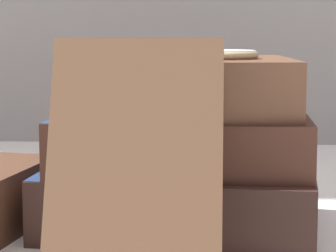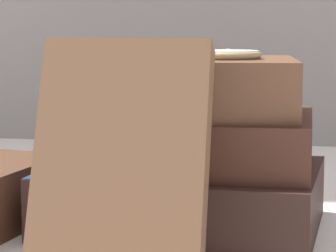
{
  "view_description": "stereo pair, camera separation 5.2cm",
  "coord_description": "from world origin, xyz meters",
  "px_view_note": "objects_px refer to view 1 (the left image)",
  "views": [
    {
      "loc": [
        0.04,
        -0.55,
        0.15
      ],
      "look_at": [
        0.0,
        0.0,
        0.08
      ],
      "focal_mm": 85.0,
      "sensor_mm": 36.0,
      "label": 1
    },
    {
      "loc": [
        0.1,
        -0.54,
        0.15
      ],
      "look_at": [
        0.0,
        0.0,
        0.08
      ],
      "focal_mm": 85.0,
      "sensor_mm": 36.0,
      "label": 2
    }
  ],
  "objects_px": {
    "book_flat_middle": "(176,140)",
    "pocket_watch": "(222,54)",
    "book_flat_bottom": "(175,196)",
    "book_flat_top": "(174,87)",
    "book_leaning_front": "(136,168)",
    "reading_glasses": "(157,180)"
  },
  "relations": [
    {
      "from": "book_flat_middle",
      "to": "book_leaning_front",
      "type": "distance_m",
      "value": 0.12
    },
    {
      "from": "book_flat_middle",
      "to": "pocket_watch",
      "type": "height_order",
      "value": "pocket_watch"
    },
    {
      "from": "pocket_watch",
      "to": "reading_glasses",
      "type": "relative_size",
      "value": 0.52
    },
    {
      "from": "book_leaning_front",
      "to": "pocket_watch",
      "type": "relative_size",
      "value": 2.51
    },
    {
      "from": "book_flat_middle",
      "to": "book_flat_top",
      "type": "bearing_deg",
      "value": -101.6
    },
    {
      "from": "book_leaning_front",
      "to": "pocket_watch",
      "type": "height_order",
      "value": "book_leaning_front"
    },
    {
      "from": "book_flat_top",
      "to": "book_leaning_front",
      "type": "bearing_deg",
      "value": -101.95
    },
    {
      "from": "book_flat_middle",
      "to": "book_flat_top",
      "type": "relative_size",
      "value": 1.08
    },
    {
      "from": "book_flat_top",
      "to": "pocket_watch",
      "type": "bearing_deg",
      "value": -7.16
    },
    {
      "from": "book_flat_bottom",
      "to": "book_flat_middle",
      "type": "xyz_separation_m",
      "value": [
        0.0,
        0.0,
        0.04
      ]
    },
    {
      "from": "pocket_watch",
      "to": "book_flat_top",
      "type": "bearing_deg",
      "value": 177.76
    },
    {
      "from": "book_flat_bottom",
      "to": "book_flat_top",
      "type": "xyz_separation_m",
      "value": [
        -0.0,
        -0.0,
        0.08
      ]
    },
    {
      "from": "book_leaning_front",
      "to": "reading_glasses",
      "type": "bearing_deg",
      "value": 92.37
    },
    {
      "from": "book_flat_bottom",
      "to": "book_leaning_front",
      "type": "xyz_separation_m",
      "value": [
        -0.01,
        -0.12,
        0.04
      ]
    },
    {
      "from": "book_flat_bottom",
      "to": "book_flat_top",
      "type": "relative_size",
      "value": 1.22
    },
    {
      "from": "book_flat_top",
      "to": "reading_glasses",
      "type": "xyz_separation_m",
      "value": [
        -0.03,
        0.17,
        -0.1
      ]
    },
    {
      "from": "book_flat_bottom",
      "to": "reading_glasses",
      "type": "height_order",
      "value": "book_flat_bottom"
    },
    {
      "from": "pocket_watch",
      "to": "reading_glasses",
      "type": "height_order",
      "value": "pocket_watch"
    },
    {
      "from": "pocket_watch",
      "to": "reading_glasses",
      "type": "distance_m",
      "value": 0.22
    },
    {
      "from": "book_flat_middle",
      "to": "book_leaning_front",
      "type": "xyz_separation_m",
      "value": [
        -0.02,
        -0.12,
        0.0
      ]
    },
    {
      "from": "book_flat_middle",
      "to": "pocket_watch",
      "type": "relative_size",
      "value": 3.24
    },
    {
      "from": "book_flat_top",
      "to": "book_leaning_front",
      "type": "distance_m",
      "value": 0.13
    }
  ]
}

